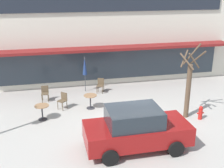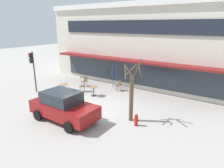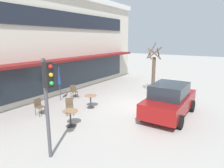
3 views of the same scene
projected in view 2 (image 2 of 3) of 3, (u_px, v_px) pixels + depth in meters
The scene contains 12 objects.
ground_plane at pixel (89, 110), 13.33m from camera, with size 80.00×80.00×0.00m, color #ADA8A0.
building_facade at pixel (153, 43), 20.14m from camera, with size 19.44×9.10×7.36m.
cafe_table_near_wall at pixel (64, 87), 16.60m from camera, with size 0.70×0.70×0.76m.
cafe_table_streetside at pixel (94, 90), 15.88m from camera, with size 0.70×0.70×0.76m.
patio_umbrella_green_folded at pixel (113, 70), 17.59m from camera, with size 0.28×0.28×2.20m.
cafe_chair_0 at pixel (119, 85), 17.12m from camera, with size 0.52×0.52×0.89m.
cafe_chair_1 at pixel (83, 86), 16.89m from camera, with size 0.57×0.57×0.89m.
cafe_chair_2 at pixel (85, 81), 18.43m from camera, with size 0.42×0.42×0.89m.
parked_sedan at pixel (63, 106), 11.75m from camera, with size 4.21×2.04×1.76m.
street_tree at pixel (132, 94), 11.46m from camera, with size 1.16×1.14×3.72m.
traffic_light_pole at pixel (33, 65), 16.28m from camera, with size 0.26×0.43×3.40m.
fire_hydrant at pixel (136, 120), 11.20m from camera, with size 0.36×0.20×0.71m.
Camera 2 is at (8.22, -9.24, 5.49)m, focal length 32.00 mm.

